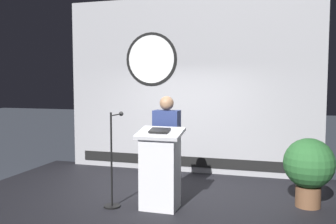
% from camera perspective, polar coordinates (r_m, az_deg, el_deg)
% --- Properties ---
extents(ground_plane, '(40.00, 40.00, 0.00)m').
position_cam_1_polar(ground_plane, '(6.09, -1.14, -15.85)').
color(ground_plane, '#383D47').
extents(stage_platform, '(6.40, 4.00, 0.30)m').
position_cam_1_polar(stage_platform, '(6.04, -1.14, -14.52)').
color(stage_platform, black).
rests_on(stage_platform, ground).
extents(banner_display, '(5.17, 0.12, 3.53)m').
position_cam_1_polar(banner_display, '(7.49, 3.04, 4.09)').
color(banner_display, '#9E9EA3').
rests_on(banner_display, stage_platform).
extents(podium, '(0.64, 0.50, 1.18)m').
position_cam_1_polar(podium, '(5.40, -1.23, -8.81)').
color(podium, silver).
rests_on(podium, stage_platform).
extents(speaker_person, '(0.40, 0.26, 1.61)m').
position_cam_1_polar(speaker_person, '(5.82, -0.20, -5.36)').
color(speaker_person, black).
rests_on(speaker_person, stage_platform).
extents(microphone_stand, '(0.24, 0.52, 1.40)m').
position_cam_1_polar(microphone_stand, '(5.58, -8.44, -9.38)').
color(microphone_stand, black).
rests_on(microphone_stand, stage_platform).
extents(potted_plant, '(0.73, 0.73, 1.02)m').
position_cam_1_polar(potted_plant, '(5.85, 20.86, -7.80)').
color(potted_plant, brown).
rests_on(potted_plant, stage_platform).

